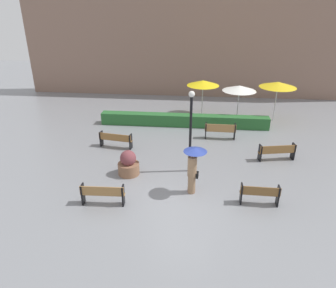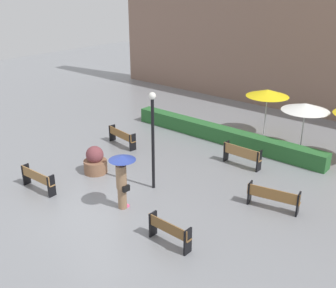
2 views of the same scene
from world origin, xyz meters
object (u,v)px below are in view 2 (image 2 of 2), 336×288
(bench_far_right, at_px, (273,197))
(pedestrian_with_umbrella, at_px, (122,175))
(planter_pot, at_px, (95,161))
(bench_far_left, at_px, (121,136))
(bench_back_row, at_px, (242,154))
(bench_near_right, at_px, (169,231))
(lamp_post, at_px, (153,131))
(patio_umbrella_yellow, at_px, (268,93))
(patio_umbrella_white, at_px, (306,107))
(bench_near_left, at_px, (37,178))

(bench_far_right, height_order, pedestrian_with_umbrella, pedestrian_with_umbrella)
(bench_far_right, xyz_separation_m, planter_pot, (-7.20, -2.14, 0.01))
(bench_far_left, relative_size, bench_back_row, 1.05)
(bench_far_left, height_order, bench_far_right, bench_far_right)
(bench_back_row, bearing_deg, pedestrian_with_umbrella, -103.68)
(bench_near_right, bearing_deg, planter_pot, 161.70)
(planter_pot, height_order, lamp_post, lamp_post)
(lamp_post, bearing_deg, bench_far_right, 19.60)
(bench_far_left, distance_m, bench_back_row, 6.06)
(lamp_post, relative_size, patio_umbrella_yellow, 1.58)
(pedestrian_with_umbrella, xyz_separation_m, lamp_post, (-0.20, 1.87, 1.05))
(patio_umbrella_white, bearing_deg, bench_near_right, -90.34)
(bench_near_left, bearing_deg, patio_umbrella_white, 59.16)
(lamp_post, relative_size, patio_umbrella_white, 1.65)
(bench_far_left, xyz_separation_m, bench_near_left, (0.84, -5.33, 0.02))
(planter_pot, height_order, patio_umbrella_yellow, patio_umbrella_yellow)
(bench_far_right, relative_size, pedestrian_with_umbrella, 0.90)
(planter_pot, distance_m, lamp_post, 3.45)
(lamp_post, distance_m, patio_umbrella_white, 7.95)
(bench_near_left, xyz_separation_m, pedestrian_with_umbrella, (3.53, 1.22, 0.83))
(bench_far_right, height_order, lamp_post, lamp_post)
(patio_umbrella_yellow, xyz_separation_m, patio_umbrella_white, (2.37, -0.81, -0.09))
(patio_umbrella_white, bearing_deg, planter_pot, -125.83)
(bench_far_left, bearing_deg, pedestrian_with_umbrella, -43.29)
(bench_back_row, distance_m, lamp_post, 4.72)
(pedestrian_with_umbrella, distance_m, planter_pot, 3.39)
(bench_back_row, xyz_separation_m, patio_umbrella_white, (1.30, 3.37, 1.65))
(pedestrian_with_umbrella, bearing_deg, patio_umbrella_white, 73.57)
(pedestrian_with_umbrella, bearing_deg, bench_back_row, 76.32)
(planter_pot, bearing_deg, lamp_post, 11.70)
(bench_near_right, distance_m, pedestrian_with_umbrella, 2.86)
(bench_near_right, relative_size, patio_umbrella_white, 0.65)
(pedestrian_with_umbrella, xyz_separation_m, planter_pot, (-3.03, 1.28, -0.84))
(pedestrian_with_umbrella, distance_m, patio_umbrella_white, 9.68)
(planter_pot, height_order, patio_umbrella_white, patio_umbrella_white)
(bench_near_left, bearing_deg, patio_umbrella_yellow, 71.04)
(patio_umbrella_yellow, bearing_deg, patio_umbrella_white, -18.90)
(pedestrian_with_umbrella, bearing_deg, bench_far_right, 39.38)
(patio_umbrella_yellow, bearing_deg, bench_far_left, -128.36)
(bench_near_right, xyz_separation_m, planter_pot, (-5.70, 1.88, -0.00))
(bench_far_left, xyz_separation_m, patio_umbrella_yellow, (4.72, 5.96, 1.79))
(bench_far_left, xyz_separation_m, pedestrian_with_umbrella, (4.36, -4.11, 0.85))
(bench_back_row, bearing_deg, bench_near_left, -124.89)
(planter_pot, bearing_deg, bench_far_left, 115.30)
(bench_near_right, xyz_separation_m, patio_umbrella_white, (0.06, 9.85, 1.68))
(planter_pot, relative_size, patio_umbrella_white, 0.51)
(patio_umbrella_yellow, bearing_deg, bench_far_right, -60.09)
(pedestrian_with_umbrella, relative_size, lamp_post, 0.54)
(bench_back_row, distance_m, planter_pot, 6.41)
(bench_far_right, relative_size, bench_back_row, 1.06)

